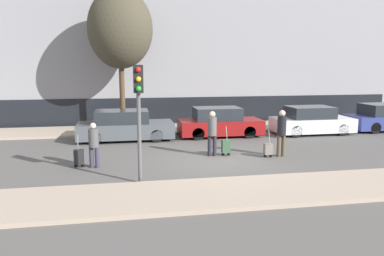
{
  "coord_description": "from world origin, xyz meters",
  "views": [
    {
      "loc": [
        -3.42,
        -13.31,
        3.54
      ],
      "look_at": [
        -0.67,
        1.8,
        0.95
      ],
      "focal_mm": 35.0,
      "sensor_mm": 36.0,
      "label": 1
    }
  ],
  "objects": [
    {
      "name": "ground_plane",
      "position": [
        0.0,
        0.0,
        0.0
      ],
      "size": [
        80.0,
        80.0,
        0.0
      ],
      "primitive_type": "plane",
      "color": "#565451"
    },
    {
      "name": "sidewalk_near",
      "position": [
        0.0,
        -3.75,
        0.06
      ],
      "size": [
        28.0,
        2.5,
        0.12
      ],
      "color": "tan",
      "rests_on": "ground_plane"
    },
    {
      "name": "sidewalk_far",
      "position": [
        0.0,
        7.0,
        0.06
      ],
      "size": [
        28.0,
        3.0,
        0.12
      ],
      "color": "tan",
      "rests_on": "ground_plane"
    },
    {
      "name": "building_facade",
      "position": [
        0.0,
        10.74,
        6.52
      ],
      "size": [
        28.0,
        3.14,
        13.06
      ],
      "color": "gray",
      "rests_on": "ground_plane"
    },
    {
      "name": "parked_car_0",
      "position": [
        -3.42,
        4.53,
        0.67
      ],
      "size": [
        4.48,
        1.85,
        1.43
      ],
      "color": "#4C5156",
      "rests_on": "ground_plane"
    },
    {
      "name": "parked_car_1",
      "position": [
        1.24,
        4.65,
        0.68
      ],
      "size": [
        4.13,
        1.74,
        1.46
      ],
      "color": "maroon",
      "rests_on": "ground_plane"
    },
    {
      "name": "parked_car_2",
      "position": [
        6.12,
        4.45,
        0.67
      ],
      "size": [
        4.07,
        1.82,
        1.43
      ],
      "color": "silver",
      "rests_on": "ground_plane"
    },
    {
      "name": "pedestrian_left",
      "position": [
        -4.5,
        -0.24,
        0.89
      ],
      "size": [
        0.34,
        0.34,
        1.59
      ],
      "rotation": [
        0.0,
        0.0,
        -0.24
      ],
      "color": "#383347",
      "rests_on": "ground_plane"
    },
    {
      "name": "trolley_left",
      "position": [
        -5.03,
        -0.11,
        0.37
      ],
      "size": [
        0.34,
        0.29,
        1.17
      ],
      "color": "#262628",
      "rests_on": "ground_plane"
    },
    {
      "name": "pedestrian_center",
      "position": [
        -0.07,
        0.69,
        1.01
      ],
      "size": [
        0.35,
        0.34,
        1.77
      ],
      "rotation": [
        0.0,
        0.0,
        3.05
      ],
      "color": "#23232D",
      "rests_on": "ground_plane"
    },
    {
      "name": "trolley_center",
      "position": [
        0.48,
        0.63,
        0.37
      ],
      "size": [
        0.34,
        0.29,
        1.17
      ],
      "color": "#335138",
      "rests_on": "ground_plane"
    },
    {
      "name": "pedestrian_right",
      "position": [
        2.57,
        0.13,
        1.05
      ],
      "size": [
        0.35,
        0.34,
        1.83
      ],
      "rotation": [
        0.0,
        0.0,
        0.1
      ],
      "color": "#4C4233",
      "rests_on": "ground_plane"
    },
    {
      "name": "trolley_right",
      "position": [
        2.02,
        0.07,
        0.33
      ],
      "size": [
        0.34,
        0.29,
        1.08
      ],
      "color": "slate",
      "rests_on": "ground_plane"
    },
    {
      "name": "traffic_light",
      "position": [
        -3.0,
        -2.36,
        2.54
      ],
      "size": [
        0.28,
        0.47,
        3.55
      ],
      "color": "#515154",
      "rests_on": "ground_plane"
    },
    {
      "name": "bare_tree_near_crossing",
      "position": [
        -3.5,
        6.97,
        5.38
      ],
      "size": [
        3.36,
        3.36,
        7.33
      ],
      "color": "#4C3826",
      "rests_on": "sidewalk_far"
    }
  ]
}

